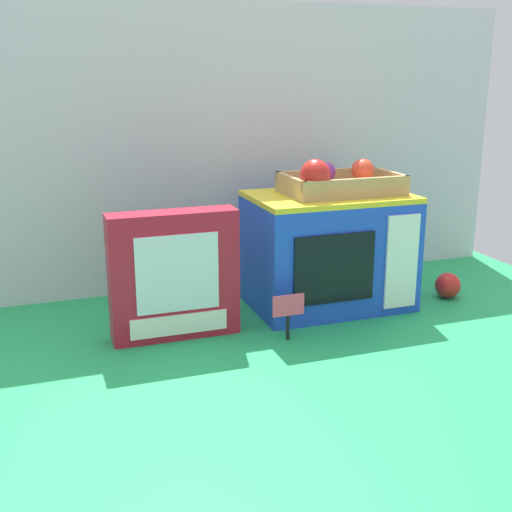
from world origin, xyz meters
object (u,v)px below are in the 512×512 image
(food_groups_crate, at_px, (338,182))
(loose_toy_apple, at_px, (448,285))
(price_sign, at_px, (288,310))
(cookie_set_box, at_px, (174,275))
(toy_microwave, at_px, (328,250))

(food_groups_crate, bearing_deg, loose_toy_apple, -10.33)
(price_sign, xyz_separation_m, loose_toy_apple, (0.48, 0.12, -0.03))
(price_sign, bearing_deg, loose_toy_apple, 13.72)
(cookie_set_box, bearing_deg, food_groups_crate, 9.42)
(cookie_set_box, relative_size, price_sign, 2.72)
(price_sign, height_order, loose_toy_apple, price_sign)
(food_groups_crate, xyz_separation_m, loose_toy_apple, (0.29, -0.05, -0.27))
(toy_microwave, height_order, cookie_set_box, same)
(cookie_set_box, bearing_deg, toy_microwave, 10.36)
(food_groups_crate, height_order, loose_toy_apple, food_groups_crate)
(toy_microwave, relative_size, loose_toy_apple, 5.79)
(food_groups_crate, relative_size, loose_toy_apple, 4.20)
(cookie_set_box, bearing_deg, loose_toy_apple, 1.25)
(food_groups_crate, distance_m, cookie_set_box, 0.44)
(loose_toy_apple, bearing_deg, price_sign, -166.28)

